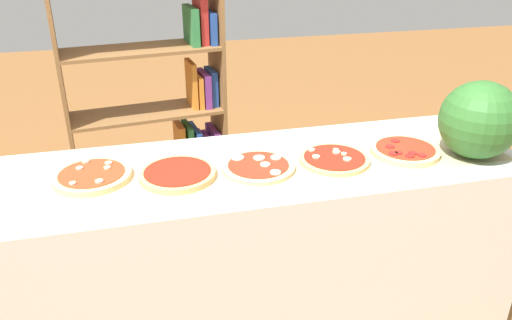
{
  "coord_description": "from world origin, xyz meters",
  "views": [
    {
      "loc": [
        -0.4,
        -1.62,
        1.72
      ],
      "look_at": [
        0.0,
        0.0,
        0.92
      ],
      "focal_mm": 35.58,
      "sensor_mm": 36.0,
      "label": 1
    }
  ],
  "objects_px": {
    "pizza_mushroom_0": "(92,176)",
    "pizza_plain_1": "(178,174)",
    "watermelon": "(479,120)",
    "pizza_mozzarella_2": "(258,166)",
    "pizza_mushroom_3": "(334,159)",
    "pizza_pepperoni_4": "(405,150)",
    "bookshelf": "(168,119)"
  },
  "relations": [
    {
      "from": "pizza_mushroom_0",
      "to": "bookshelf",
      "type": "xyz_separation_m",
      "value": [
        0.34,
        1.12,
        -0.24
      ]
    },
    {
      "from": "pizza_plain_1",
      "to": "bookshelf",
      "type": "distance_m",
      "value": 1.2
    },
    {
      "from": "pizza_plain_1",
      "to": "pizza_mozzarella_2",
      "type": "relative_size",
      "value": 1.0
    },
    {
      "from": "pizza_pepperoni_4",
      "to": "watermelon",
      "type": "distance_m",
      "value": 0.29
    },
    {
      "from": "pizza_mushroom_3",
      "to": "pizza_mozzarella_2",
      "type": "bearing_deg",
      "value": 178.64
    },
    {
      "from": "watermelon",
      "to": "bookshelf",
      "type": "relative_size",
      "value": 0.2
    },
    {
      "from": "pizza_mozzarella_2",
      "to": "pizza_mushroom_3",
      "type": "relative_size",
      "value": 1.02
    },
    {
      "from": "pizza_mushroom_0",
      "to": "pizza_mushroom_3",
      "type": "height_order",
      "value": "pizza_mushroom_0"
    },
    {
      "from": "pizza_plain_1",
      "to": "pizza_mozzarella_2",
      "type": "xyz_separation_m",
      "value": [
        0.29,
        -0.0,
        -0.0
      ]
    },
    {
      "from": "pizza_mozzarella_2",
      "to": "pizza_mushroom_0",
      "type": "bearing_deg",
      "value": 174.12
    },
    {
      "from": "pizza_mozzarella_2",
      "to": "pizza_pepperoni_4",
      "type": "xyz_separation_m",
      "value": [
        0.58,
        -0.01,
        0.0
      ]
    },
    {
      "from": "pizza_mushroom_0",
      "to": "pizza_pepperoni_4",
      "type": "bearing_deg",
      "value": -3.3
    },
    {
      "from": "pizza_mushroom_0",
      "to": "watermelon",
      "type": "height_order",
      "value": "watermelon"
    },
    {
      "from": "pizza_mushroom_0",
      "to": "pizza_plain_1",
      "type": "height_order",
      "value": "pizza_mushroom_0"
    },
    {
      "from": "pizza_mushroom_0",
      "to": "watermelon",
      "type": "xyz_separation_m",
      "value": [
        1.4,
        -0.14,
        0.13
      ]
    },
    {
      "from": "pizza_mushroom_3",
      "to": "pizza_mushroom_0",
      "type": "bearing_deg",
      "value": 175.62
    },
    {
      "from": "pizza_plain_1",
      "to": "watermelon",
      "type": "xyz_separation_m",
      "value": [
        1.11,
        -0.09,
        0.13
      ]
    },
    {
      "from": "pizza_plain_1",
      "to": "bookshelf",
      "type": "bearing_deg",
      "value": 87.57
    },
    {
      "from": "pizza_pepperoni_4",
      "to": "bookshelf",
      "type": "xyz_separation_m",
      "value": [
        -0.82,
        1.18,
        -0.24
      ]
    },
    {
      "from": "pizza_pepperoni_4",
      "to": "bookshelf",
      "type": "bearing_deg",
      "value": 124.66
    },
    {
      "from": "pizza_plain_1",
      "to": "pizza_mushroom_3",
      "type": "height_order",
      "value": "same"
    },
    {
      "from": "pizza_mushroom_0",
      "to": "pizza_mushroom_3",
      "type": "bearing_deg",
      "value": -4.38
    },
    {
      "from": "pizza_mushroom_3",
      "to": "bookshelf",
      "type": "bearing_deg",
      "value": 114.1
    },
    {
      "from": "pizza_mozzarella_2",
      "to": "bookshelf",
      "type": "relative_size",
      "value": 0.18
    },
    {
      "from": "pizza_plain_1",
      "to": "watermelon",
      "type": "distance_m",
      "value": 1.12
    },
    {
      "from": "pizza_plain_1",
      "to": "pizza_mozzarella_2",
      "type": "bearing_deg",
      "value": -0.59
    },
    {
      "from": "pizza_mushroom_3",
      "to": "watermelon",
      "type": "xyz_separation_m",
      "value": [
        0.53,
        -0.08,
        0.13
      ]
    },
    {
      "from": "bookshelf",
      "to": "pizza_plain_1",
      "type": "bearing_deg",
      "value": -92.43
    },
    {
      "from": "pizza_mushroom_3",
      "to": "watermelon",
      "type": "bearing_deg",
      "value": -8.12
    },
    {
      "from": "pizza_pepperoni_4",
      "to": "watermelon",
      "type": "xyz_separation_m",
      "value": [
        0.24,
        -0.08,
        0.13
      ]
    },
    {
      "from": "pizza_mozzarella_2",
      "to": "bookshelf",
      "type": "distance_m",
      "value": 1.22
    },
    {
      "from": "pizza_mozzarella_2",
      "to": "pizza_mushroom_3",
      "type": "xyz_separation_m",
      "value": [
        0.29,
        -0.01,
        0.0
      ]
    }
  ]
}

